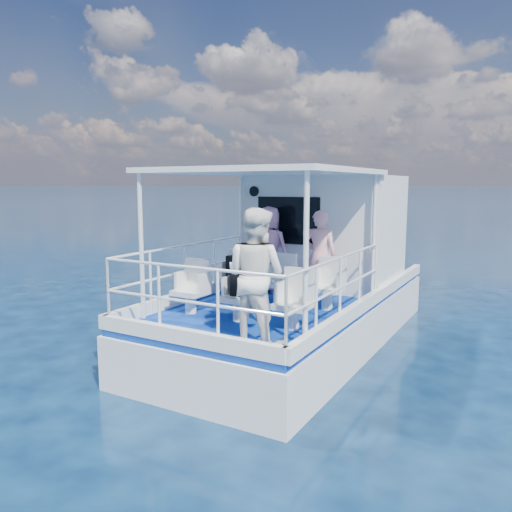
{
  "coord_description": "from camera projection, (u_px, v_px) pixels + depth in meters",
  "views": [
    {
      "loc": [
        3.83,
        -7.32,
        2.93
      ],
      "look_at": [
        -0.1,
        -0.4,
        1.79
      ],
      "focal_mm": 35.0,
      "sensor_mm": 36.0,
      "label": 1
    }
  ],
  "objects": [
    {
      "name": "seat_stbd_aft",
      "position": [
        293.0,
        316.0,
        7.05
      ],
      "size": [
        0.48,
        0.46,
        0.38
      ],
      "primitive_type": "cube",
      "color": "white",
      "rests_on": "deck"
    },
    {
      "name": "railings",
      "position": [
        256.0,
        282.0,
        7.9
      ],
      "size": [
        2.84,
        3.59,
        1.0
      ],
      "primitive_type": null,
      "color": "white",
      "rests_on": "deck"
    },
    {
      "name": "seat_stbd_fwd",
      "position": [
        327.0,
        298.0,
        8.17
      ],
      "size": [
        0.48,
        0.46,
        0.38
      ],
      "primitive_type": "cube",
      "color": "white",
      "rests_on": "deck"
    },
    {
      "name": "canopy_posts",
      "position": [
        266.0,
        242.0,
        8.09
      ],
      "size": [
        2.77,
        2.97,
        2.2
      ],
      "color": "white",
      "rests_on": "deck"
    },
    {
      "name": "deck",
      "position": [
        298.0,
        297.0,
        9.33
      ],
      "size": [
        2.9,
        6.9,
        0.1
      ],
      "primitive_type": "cube",
      "color": "navy",
      "rests_on": "hull"
    },
    {
      "name": "backpack_center",
      "position": [
        241.0,
        281.0,
        7.43
      ],
      "size": [
        0.3,
        0.17,
        0.45
      ],
      "primitive_type": "cube",
      "color": "black",
      "rests_on": "seat_center_aft"
    },
    {
      "name": "cabin",
      "position": [
        325.0,
        230.0,
        10.28
      ],
      "size": [
        2.85,
        2.0,
        2.2
      ],
      "primitive_type": "cube",
      "color": "white",
      "rests_on": "deck"
    },
    {
      "name": "passenger_stbd_fwd",
      "position": [
        320.0,
        257.0,
        8.57
      ],
      "size": [
        0.66,
        0.52,
        1.61
      ],
      "primitive_type": "imported",
      "rotation": [
        0.0,
        0.0,
        3.39
      ],
      "color": "pink",
      "rests_on": "deck"
    },
    {
      "name": "seat_center_aft",
      "position": [
        239.0,
        308.0,
        7.49
      ],
      "size": [
        0.48,
        0.46,
        0.38
      ],
      "primitive_type": "cube",
      "color": "white",
      "rests_on": "deck"
    },
    {
      "name": "seat_center_fwd",
      "position": [
        278.0,
        292.0,
        8.61
      ],
      "size": [
        0.48,
        0.46,
        0.38
      ],
      "primitive_type": "cube",
      "color": "white",
      "rests_on": "deck"
    },
    {
      "name": "seat_port_fwd",
      "position": [
        234.0,
        287.0,
        9.05
      ],
      "size": [
        0.48,
        0.46,
        0.38
      ],
      "primitive_type": "cube",
      "color": "white",
      "rests_on": "deck"
    },
    {
      "name": "backpack_port",
      "position": [
        235.0,
        267.0,
        8.96
      ],
      "size": [
        0.29,
        0.16,
        0.38
      ],
      "primitive_type": "cube",
      "color": "black",
      "rests_on": "seat_port_fwd"
    },
    {
      "name": "passenger_port_fwd",
      "position": [
        268.0,
        250.0,
        9.4
      ],
      "size": [
        0.64,
        0.48,
        1.63
      ],
      "primitive_type": "imported",
      "rotation": [
        0.0,
        0.0,
        3.21
      ],
      "color": "pink",
      "rests_on": "deck"
    },
    {
      "name": "seat_port_aft",
      "position": [
        191.0,
        301.0,
        7.93
      ],
      "size": [
        0.48,
        0.46,
        0.38
      ],
      "primitive_type": "cube",
      "color": "white",
      "rests_on": "deck"
    },
    {
      "name": "canopy",
      "position": [
        268.0,
        171.0,
        7.97
      ],
      "size": [
        3.0,
        3.2,
        0.08
      ],
      "primitive_type": "cube",
      "color": "white",
      "rests_on": "cabin"
    },
    {
      "name": "passenger_stbd_aft",
      "position": [
        255.0,
        276.0,
        6.37
      ],
      "size": [
        0.91,
        0.74,
        1.75
      ],
      "primitive_type": "imported",
      "rotation": [
        0.0,
        0.0,
        3.05
      ],
      "color": "white",
      "rests_on": "deck"
    },
    {
      "name": "ground",
      "position": [
        272.0,
        356.0,
        8.59
      ],
      "size": [
        2000.0,
        2000.0,
        0.0
      ],
      "primitive_type": "plane",
      "color": "#061832",
      "rests_on": "ground"
    },
    {
      "name": "panda",
      "position": [
        242.0,
        255.0,
        7.39
      ],
      "size": [
        0.22,
        0.18,
        0.34
      ],
      "primitive_type": null,
      "color": "white",
      "rests_on": "backpack_center"
    },
    {
      "name": "hull",
      "position": [
        297.0,
        341.0,
        9.45
      ],
      "size": [
        3.0,
        7.0,
        1.6
      ],
      "primitive_type": "cube",
      "color": "white",
      "rests_on": "ground"
    },
    {
      "name": "compact_camera",
      "position": [
        235.0,
        254.0,
        8.92
      ],
      "size": [
        0.1,
        0.06,
        0.06
      ],
      "primitive_type": "cube",
      "color": "black",
      "rests_on": "backpack_port"
    }
  ]
}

